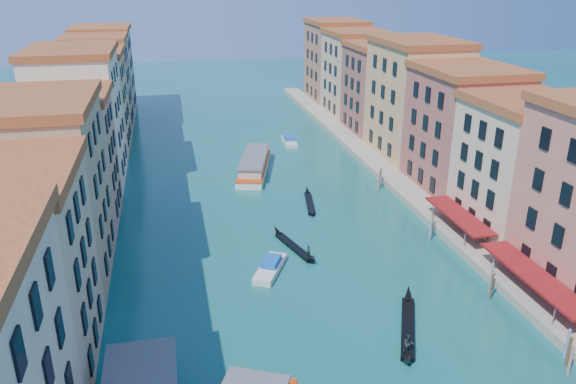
{
  "coord_description": "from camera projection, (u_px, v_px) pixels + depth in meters",
  "views": [
    {
      "loc": [
        -12.43,
        -19.2,
        31.29
      ],
      "look_at": [
        0.62,
        40.65,
        7.31
      ],
      "focal_mm": 35.0,
      "sensor_mm": 36.0,
      "label": 1
    }
  ],
  "objects": [
    {
      "name": "mooring_poles_right",
      "position": [
        477.0,
        269.0,
        60.86
      ],
      "size": [
        1.44,
        54.24,
        3.2
      ],
      "color": "#4F371B",
      "rests_on": "ground"
    },
    {
      "name": "gondola_right",
      "position": [
        408.0,
        327.0,
        52.3
      ],
      "size": [
        6.03,
        12.04,
        2.54
      ],
      "rotation": [
        0.0,
        0.0,
        -0.42
      ],
      "color": "black",
      "rests_on": "ground"
    },
    {
      "name": "right_bank_palazzos",
      "position": [
        430.0,
        112.0,
        92.88
      ],
      "size": [
        12.8,
        128.4,
        21.0
      ],
      "color": "#A43430",
      "rests_on": "ground"
    },
    {
      "name": "motorboat_mid",
      "position": [
        270.0,
        267.0,
        62.86
      ],
      "size": [
        4.91,
        6.9,
        1.38
      ],
      "rotation": [
        0.0,
        0.0,
        -0.47
      ],
      "color": "silver",
      "rests_on": "ground"
    },
    {
      "name": "gondola_fore",
      "position": [
        294.0,
        246.0,
        68.12
      ],
      "size": [
        3.79,
        10.44,
        2.13
      ],
      "rotation": [
        0.0,
        0.0,
        0.29
      ],
      "color": "black",
      "rests_on": "ground"
    },
    {
      "name": "restaurant_awnings",
      "position": [
        538.0,
        279.0,
        55.58
      ],
      "size": [
        3.2,
        44.55,
        3.12
      ],
      "color": "maroon",
      "rests_on": "ground"
    },
    {
      "name": "vaporetto_far",
      "position": [
        254.0,
        164.0,
        94.56
      ],
      "size": [
        8.61,
        18.54,
        2.69
      ],
      "rotation": [
        0.0,
        0.0,
        -0.26
      ],
      "color": "white",
      "rests_on": "ground"
    },
    {
      "name": "motorboat_far",
      "position": [
        289.0,
        141.0,
        109.89
      ],
      "size": [
        2.43,
        6.95,
        1.42
      ],
      "rotation": [
        0.0,
        0.0,
        -0.04
      ],
      "color": "silver",
      "rests_on": "ground"
    },
    {
      "name": "gondola_far",
      "position": [
        309.0,
        202.0,
        81.27
      ],
      "size": [
        2.53,
        10.41,
        1.48
      ],
      "rotation": [
        0.0,
        0.0,
        -0.17
      ],
      "color": "black",
      "rests_on": "ground"
    },
    {
      "name": "left_bank_palazzos",
      "position": [
        74.0,
        132.0,
        81.49
      ],
      "size": [
        12.8,
        128.4,
        21.0
      ],
      "color": "beige",
      "rests_on": "ground"
    },
    {
      "name": "quay",
      "position": [
        381.0,
        168.0,
        94.66
      ],
      "size": [
        4.0,
        140.0,
        1.0
      ],
      "primitive_type": "cube",
      "color": "#9C967E",
      "rests_on": "ground"
    }
  ]
}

